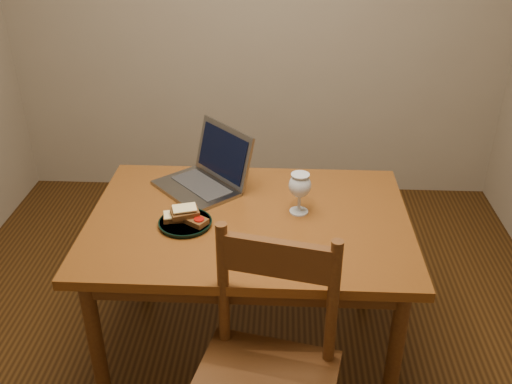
{
  "coord_description": "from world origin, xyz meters",
  "views": [
    {
      "loc": [
        0.17,
        -2.0,
        1.96
      ],
      "look_at": [
        0.07,
        0.08,
        0.8
      ],
      "focal_mm": 40.0,
      "sensor_mm": 36.0,
      "label": 1
    }
  ],
  "objects_px": {
    "table": "(249,235)",
    "milk_glass": "(300,193)",
    "plate": "(185,223)",
    "chair": "(265,370)",
    "laptop": "(209,172)"
  },
  "relations": [
    {
      "from": "table",
      "to": "milk_glass",
      "type": "bearing_deg",
      "value": 14.9
    },
    {
      "from": "milk_glass",
      "to": "laptop",
      "type": "bearing_deg",
      "value": 151.65
    },
    {
      "from": "laptop",
      "to": "plate",
      "type": "bearing_deg",
      "value": -51.65
    },
    {
      "from": "table",
      "to": "milk_glass",
      "type": "distance_m",
      "value": 0.27
    },
    {
      "from": "table",
      "to": "chair",
      "type": "height_order",
      "value": "chair"
    },
    {
      "from": "chair",
      "to": "milk_glass",
      "type": "distance_m",
      "value": 0.74
    },
    {
      "from": "table",
      "to": "plate",
      "type": "bearing_deg",
      "value": -164.49
    },
    {
      "from": "milk_glass",
      "to": "laptop",
      "type": "height_order",
      "value": "laptop"
    },
    {
      "from": "milk_glass",
      "to": "laptop",
      "type": "distance_m",
      "value": 0.45
    },
    {
      "from": "table",
      "to": "chair",
      "type": "xyz_separation_m",
      "value": [
        0.09,
        -0.62,
        -0.12
      ]
    },
    {
      "from": "chair",
      "to": "laptop",
      "type": "height_order",
      "value": "laptop"
    },
    {
      "from": "plate",
      "to": "chair",
      "type": "bearing_deg",
      "value": -58.33
    },
    {
      "from": "chair",
      "to": "plate",
      "type": "relative_size",
      "value": 2.56
    },
    {
      "from": "table",
      "to": "milk_glass",
      "type": "xyz_separation_m",
      "value": [
        0.2,
        0.05,
        0.17
      ]
    },
    {
      "from": "table",
      "to": "chair",
      "type": "relative_size",
      "value": 2.38
    }
  ]
}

